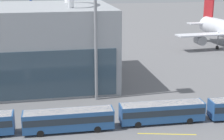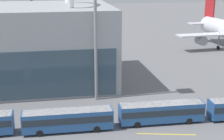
{
  "view_description": "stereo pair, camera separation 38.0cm",
  "coord_description": "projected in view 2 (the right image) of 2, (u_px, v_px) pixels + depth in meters",
  "views": [
    {
      "loc": [
        -13.46,
        -36.44,
        22.31
      ],
      "look_at": [
        -1.64,
        26.83,
        4.0
      ],
      "focal_mm": 55.0,
      "sensor_mm": 36.0,
      "label": 1
    },
    {
      "loc": [
        -13.08,
        -36.51,
        22.31
      ],
      "look_at": [
        -1.64,
        26.83,
        4.0
      ],
      "focal_mm": 55.0,
      "sensor_mm": 36.0,
      "label": 2
    }
  ],
  "objects": [
    {
      "name": "airliner_at_gate_near",
      "position": [
        32.0,
        43.0,
        85.44
      ],
      "size": [
        32.51,
        35.95,
        15.81
      ],
      "rotation": [
        0.0,
        0.0,
        -1.57
      ],
      "color": "silver",
      "rests_on": "ground_plane"
    },
    {
      "name": "shuttle_bus_1",
      "position": [
        68.0,
        119.0,
        49.71
      ],
      "size": [
        13.11,
        2.89,
        3.19
      ],
      "rotation": [
        0.0,
        0.0,
        -0.02
      ],
      "color": "#285693",
      "rests_on": "ground_plane"
    },
    {
      "name": "shuttle_bus_2",
      "position": [
        161.0,
        111.0,
        52.41
      ],
      "size": [
        13.12,
        2.92,
        3.19
      ],
      "rotation": [
        0.0,
        0.0,
        -0.02
      ],
      "color": "#285693",
      "rests_on": "ground_plane"
    },
    {
      "name": "lane_stripe_2",
      "position": [
        166.0,
        134.0,
        49.14
      ],
      "size": [
        8.25,
        2.17,
        0.01
      ],
      "primitive_type": "cube",
      "rotation": [
        0.0,
        0.0,
        -0.23
      ],
      "color": "yellow",
      "rests_on": "ground_plane"
    }
  ]
}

